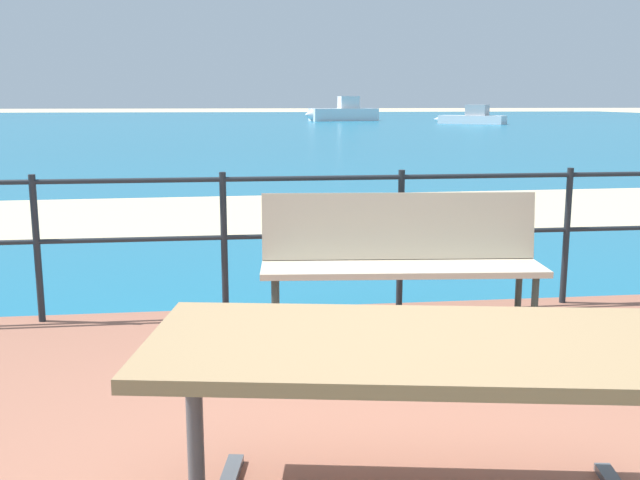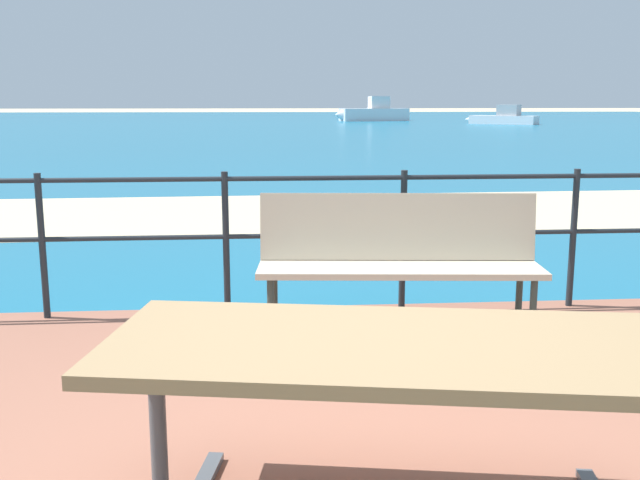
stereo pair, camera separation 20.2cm
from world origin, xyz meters
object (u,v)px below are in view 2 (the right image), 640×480
object	(u,v)px
picnic_table	(402,398)
boat_mid	(504,118)
boat_near	(373,113)
park_bench	(399,252)

from	to	relation	value
picnic_table	boat_mid	world-z (taller)	boat_mid
picnic_table	boat_mid	bearing A→B (deg)	81.12
boat_mid	boat_near	bearing A→B (deg)	-10.16
picnic_table	park_bench	world-z (taller)	park_bench
picnic_table	park_bench	xyz separation A→B (m)	(0.41, 2.22, -0.05)
park_bench	boat_near	bearing A→B (deg)	86.53
boat_mid	picnic_table	bearing A→B (deg)	108.29
picnic_table	boat_near	bearing A→B (deg)	91.36
boat_near	boat_mid	size ratio (longest dim) A/B	1.30
picnic_table	boat_near	xyz separation A→B (m)	(7.43, 48.86, -0.10)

